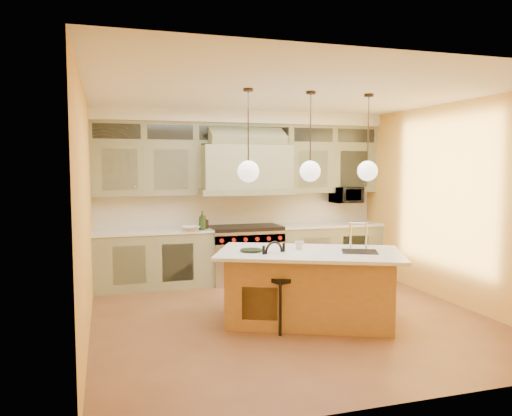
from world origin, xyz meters
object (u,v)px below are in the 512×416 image
object	(u,v)px
counter_stool	(281,280)
microwave	(346,195)
kitchen_island	(309,286)
range	(246,253)

from	to	relation	value
counter_stool	microwave	world-z (taller)	microwave
kitchen_island	counter_stool	size ratio (longest dim) A/B	2.39
counter_stool	kitchen_island	bearing A→B (deg)	-1.94
range	counter_stool	xyz separation A→B (m)	(-0.27, -2.54, 0.12)
kitchen_island	microwave	bearing A→B (deg)	78.53
kitchen_island	counter_stool	xyz separation A→B (m)	(-0.44, -0.14, 0.13)
range	kitchen_island	size ratio (longest dim) A/B	0.47
kitchen_island	microwave	size ratio (longest dim) A/B	4.72
microwave	counter_stool	bearing A→B (deg)	-130.02
kitchen_island	counter_stool	distance (m)	0.48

